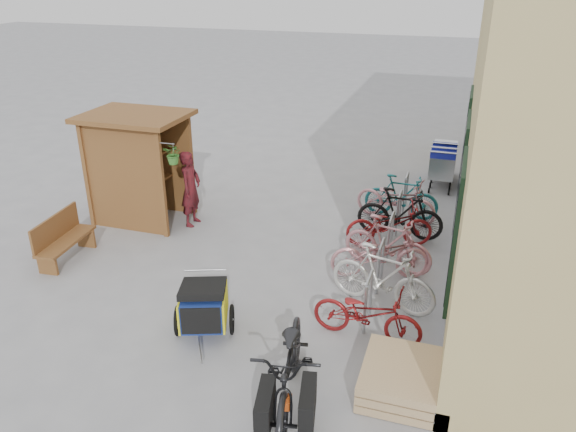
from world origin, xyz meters
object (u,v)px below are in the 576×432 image
(bench, at_px, (62,238))
(bike_2, at_px, (380,254))
(bike_0, at_px, (367,314))
(cargo_bike, at_px, (291,369))
(person_kiosk, at_px, (191,189))
(pallet_stack, at_px, (400,379))
(bike_4, at_px, (389,225))
(bike_1, at_px, (383,277))
(bike_5, at_px, (400,213))
(bike_3, at_px, (388,243))
(bike_6, at_px, (396,200))
(shopping_carts, at_px, (443,159))
(kiosk, at_px, (134,153))
(child_trailer, at_px, (204,305))
(bike_7, at_px, (401,196))

(bench, bearing_deg, bike_2, 6.79)
(bike_0, bearing_deg, cargo_bike, 164.19)
(bench, relative_size, person_kiosk, 0.88)
(bike_2, bearing_deg, pallet_stack, 178.33)
(bike_4, bearing_deg, bike_1, 167.40)
(bike_1, bearing_deg, bike_5, 15.93)
(bench, bearing_deg, cargo_bike, -29.14)
(bike_0, xyz_separation_m, bike_3, (-0.04, 2.28, 0.08))
(bike_2, relative_size, bike_3, 1.03)
(pallet_stack, distance_m, bike_3, 3.38)
(cargo_bike, bearing_deg, person_kiosk, 117.04)
(bench, xyz_separation_m, bike_3, (5.99, 1.56, 0.05))
(cargo_bike, height_order, bike_6, cargo_bike)
(bike_2, bearing_deg, shopping_carts, -24.48)
(bike_4, xyz_separation_m, bike_6, (-0.05, 1.30, 0.03))
(bike_4, bearing_deg, bike_0, 164.44)
(shopping_carts, height_order, person_kiosk, person_kiosk)
(bike_3, bearing_deg, bench, 118.19)
(kiosk, relative_size, person_kiosk, 1.50)
(bike_5, bearing_deg, bike_0, -178.31)
(cargo_bike, xyz_separation_m, bike_4, (0.52, 4.97, -0.14))
(child_trailer, xyz_separation_m, bike_3, (2.38, 2.88, 0.02))
(pallet_stack, distance_m, cargo_bike, 1.54)
(person_kiosk, xyz_separation_m, bike_4, (4.26, 0.27, -0.38))
(child_trailer, xyz_separation_m, bike_5, (2.42, 4.30, 0.04))
(kiosk, xyz_separation_m, bike_5, (5.63, 0.85, -1.02))
(bike_6, bearing_deg, shopping_carts, -4.37)
(bike_3, xyz_separation_m, bike_6, (-0.16, 2.26, -0.04))
(bike_0, height_order, bike_6, bike_6)
(pallet_stack, height_order, child_trailer, child_trailer)
(bike_6, bearing_deg, kiosk, 120.49)
(shopping_carts, relative_size, bike_2, 0.99)
(shopping_carts, height_order, bike_6, shopping_carts)
(bench, height_order, bike_2, bike_2)
(child_trailer, bearing_deg, bike_1, 12.26)
(bike_1, bearing_deg, person_kiosk, 80.32)
(bench, height_order, bike_7, bike_7)
(cargo_bike, distance_m, bike_3, 4.06)
(pallet_stack, relative_size, bench, 0.82)
(kiosk, height_order, cargo_bike, kiosk)
(pallet_stack, xyz_separation_m, bike_5, (-0.64, 4.72, 0.33))
(bike_0, bearing_deg, bench, 88.27)
(shopping_carts, height_order, bike_4, shopping_carts)
(pallet_stack, height_order, cargo_bike, cargo_bike)
(kiosk, relative_size, bike_3, 1.44)
(bench, bearing_deg, bike_5, 21.73)
(shopping_carts, relative_size, cargo_bike, 0.73)
(kiosk, height_order, person_kiosk, kiosk)
(pallet_stack, bearing_deg, bench, 165.39)
(bench, xyz_separation_m, bike_2, (5.91, 1.19, 0.00))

